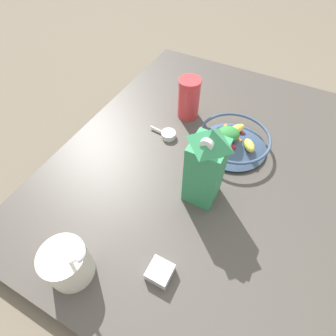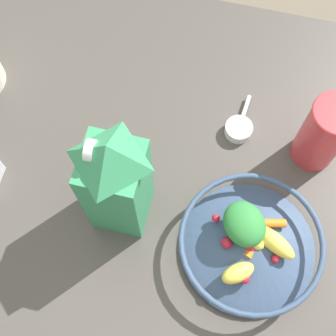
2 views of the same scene
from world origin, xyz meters
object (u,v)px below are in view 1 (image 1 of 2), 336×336
yogurt_tub (67,263)px  spice_jar (160,272)px  fruit_bowl (233,140)px  milk_carton (206,166)px  drinking_cup (189,98)px

yogurt_tub → spice_jar: size_ratio=3.85×
fruit_bowl → milk_carton: (-0.02, -0.23, 0.10)m
milk_carton → drinking_cup: (-0.19, 0.31, -0.05)m
fruit_bowl → spice_jar: (-0.01, -0.49, -0.02)m
milk_carton → spice_jar: (0.00, -0.26, -0.12)m
fruit_bowl → spice_jar: 0.49m
fruit_bowl → spice_jar: size_ratio=4.22×
fruit_bowl → milk_carton: 0.25m
fruit_bowl → yogurt_tub: bearing=-109.7°
milk_carton → spice_jar: 0.29m
fruit_bowl → milk_carton: bearing=-94.8°
milk_carton → spice_jar: milk_carton is taller
drinking_cup → yogurt_tub: bearing=-90.0°
fruit_bowl → spice_jar: bearing=-91.7°
milk_carton → drinking_cup: milk_carton is taller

